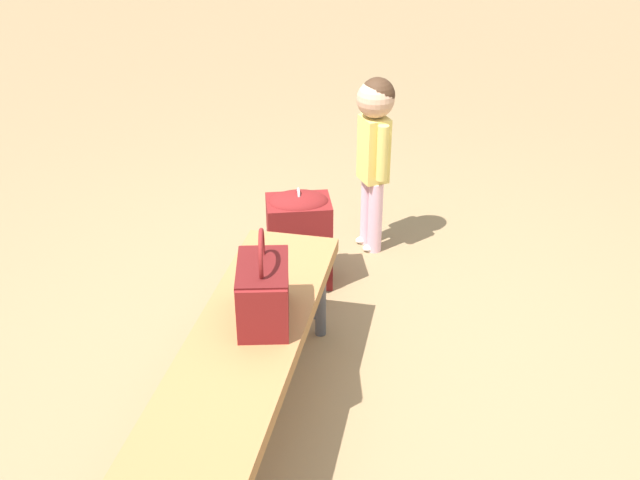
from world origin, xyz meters
The scene contains 5 objects.
ground_plane centered at (0.00, 0.00, 0.00)m, with size 40.00×40.00×0.00m, color #8C704C.
park_bench centered at (-0.55, 0.17, 0.39)m, with size 1.64×0.62×0.45m.
handbag centered at (-0.39, 0.15, 0.58)m, with size 0.36×0.29×0.37m.
child_standing centered at (1.02, 0.15, 0.63)m, with size 0.21×0.19×0.95m.
backpack_large centered at (0.55, 0.38, 0.26)m, with size 0.35×0.38×0.52m.
Camera 1 is at (-2.48, -0.82, 2.08)m, focal length 42.79 mm.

